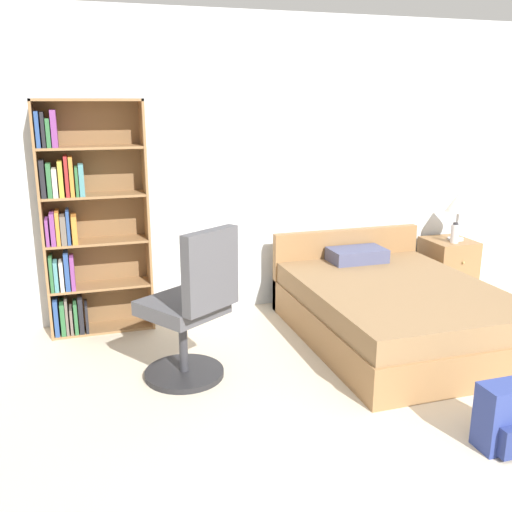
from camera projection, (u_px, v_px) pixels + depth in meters
wall_back at (285, 165)px, 5.17m from camera, size 9.00×0.06×2.60m
bookshelf at (82, 223)px, 4.57m from camera, size 0.83×0.28×1.89m
bed at (392, 309)px, 4.61m from camera, size 1.43×1.91×0.72m
office_chair at (192, 312)px, 3.82m from camera, size 0.69×0.72×1.09m
nightstand at (447, 267)px, 5.63m from camera, size 0.43×0.48×0.56m
table_lamp at (459, 204)px, 5.46m from camera, size 0.25×0.25×0.47m
water_bottle at (455, 233)px, 5.42m from camera, size 0.08×0.08×0.20m
backpack_blue at (510, 418)px, 3.14m from camera, size 0.35×0.23×0.38m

